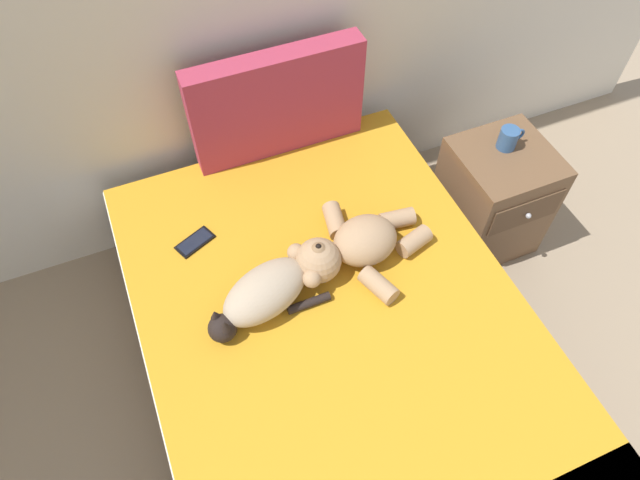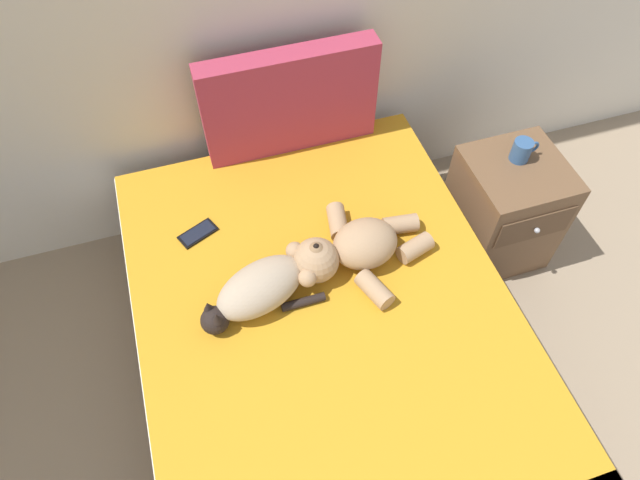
# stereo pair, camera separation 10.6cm
# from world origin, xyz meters

# --- Properties ---
(bed) EXTENTS (1.37, 2.01, 0.49)m
(bed) POSITION_xyz_m (2.05, 3.18, 0.24)
(bed) COLOR brown
(bed) RESTS_ON ground_plane
(patterned_cushion) EXTENTS (0.73, 0.10, 0.46)m
(patterned_cushion) POSITION_xyz_m (2.16, 4.11, 0.72)
(patterned_cushion) COLOR #A5334C
(patterned_cushion) RESTS_ON bed
(cat) EXTENTS (0.44, 0.30, 0.15)m
(cat) POSITION_xyz_m (1.83, 3.38, 0.56)
(cat) COLOR tan
(cat) RESTS_ON bed
(teddy_bear) EXTENTS (0.55, 0.49, 0.18)m
(teddy_bear) POSITION_xyz_m (2.20, 3.44, 0.57)
(teddy_bear) COLOR tan
(teddy_bear) RESTS_ON bed
(cell_phone) EXTENTS (0.16, 0.13, 0.01)m
(cell_phone) POSITION_xyz_m (1.68, 3.74, 0.50)
(cell_phone) COLOR black
(cell_phone) RESTS_ON bed
(nightstand) EXTENTS (0.41, 0.43, 0.55)m
(nightstand) POSITION_xyz_m (3.01, 3.63, 0.28)
(nightstand) COLOR brown
(nightstand) RESTS_ON ground_plane
(mug) EXTENTS (0.12, 0.08, 0.09)m
(mug) POSITION_xyz_m (3.03, 3.68, 0.60)
(mug) COLOR #33598C
(mug) RESTS_ON nightstand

